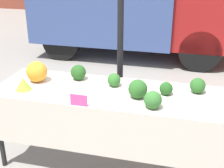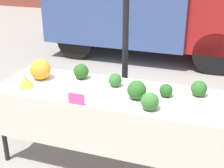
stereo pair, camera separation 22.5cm
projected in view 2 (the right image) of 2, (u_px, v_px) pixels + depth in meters
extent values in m
plane|color=gray|center=(112.00, 163.00, 3.35)|extent=(40.00, 40.00, 0.00)
cylinder|color=black|center=(126.00, 26.00, 3.46)|extent=(0.07, 0.07, 2.66)
cylinder|color=black|center=(214.00, 53.00, 5.62)|extent=(0.77, 0.22, 0.77)
cylinder|color=black|center=(217.00, 31.00, 7.12)|extent=(0.77, 0.22, 0.77)
cylinder|color=black|center=(76.00, 40.00, 6.44)|extent=(0.77, 0.22, 0.77)
cylinder|color=black|center=(105.00, 23.00, 7.94)|extent=(0.77, 0.22, 0.77)
cube|color=beige|center=(112.00, 93.00, 3.02)|extent=(2.31, 0.75, 0.03)
cube|color=beige|center=(99.00, 134.00, 2.80)|extent=(2.31, 0.01, 0.46)
cylinder|color=black|center=(3.00, 127.00, 3.24)|extent=(0.05, 0.05, 0.81)
cylinder|color=black|center=(35.00, 102.00, 3.79)|extent=(0.05, 0.05, 0.81)
sphere|color=orange|center=(40.00, 69.00, 3.27)|extent=(0.22, 0.22, 0.22)
cone|color=#93B238|center=(26.00, 81.00, 3.10)|extent=(0.16, 0.16, 0.13)
sphere|color=#2D6628|center=(115.00, 80.00, 3.11)|extent=(0.13, 0.13, 0.13)
sphere|color=#285B23|center=(199.00, 89.00, 2.90)|extent=(0.15, 0.15, 0.15)
sphere|color=#336B2D|center=(150.00, 101.00, 2.65)|extent=(0.16, 0.16, 0.16)
sphere|color=#285B23|center=(137.00, 90.00, 2.84)|extent=(0.18, 0.18, 0.18)
sphere|color=#23511E|center=(166.00, 90.00, 2.89)|extent=(0.13, 0.13, 0.13)
sphere|color=#23511E|center=(81.00, 71.00, 3.29)|extent=(0.16, 0.16, 0.16)
cube|color=#EF4793|center=(76.00, 99.00, 2.74)|extent=(0.16, 0.01, 0.11)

